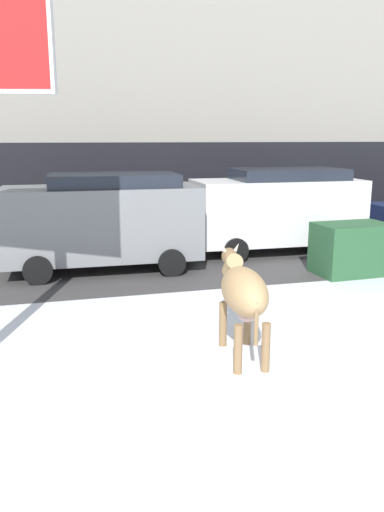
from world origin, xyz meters
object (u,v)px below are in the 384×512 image
at_px(car_grey_van, 103,219).
at_px(pedestrian_near_billboard, 52,214).
at_px(dumpster, 352,249).
at_px(car_white_van, 278,208).
at_px(cow_tan, 243,291).

height_order(car_grey_van, pedestrian_near_billboard, car_grey_van).
distance_m(car_grey_van, dumpster, 5.93).
bearing_deg(car_grey_van, pedestrian_near_billboard, 107.34).
xyz_separation_m(car_white_van, pedestrian_near_billboard, (-6.08, 3.03, -0.36)).
height_order(cow_tan, pedestrian_near_billboard, pedestrian_near_billboard).
height_order(pedestrian_near_billboard, dumpster, pedestrian_near_billboard).
distance_m(car_white_van, pedestrian_near_billboard, 6.80).
xyz_separation_m(cow_tan, dumpster, (4.14, 3.80, -0.39)).
distance_m(car_grey_van, pedestrian_near_billboard, 4.04).
height_order(cow_tan, car_white_van, car_white_van).
xyz_separation_m(cow_tan, car_grey_van, (-1.45, 5.66, 0.25)).
relative_size(cow_tan, pedestrian_near_billboard, 1.11).
relative_size(car_grey_van, car_white_van, 1.00).
height_order(cow_tan, car_grey_van, car_grey_van).
relative_size(pedestrian_near_billboard, dumpster, 1.02).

